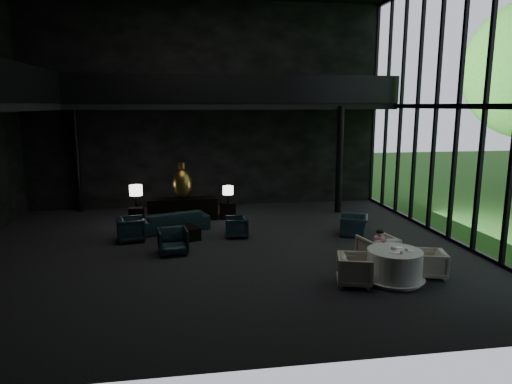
{
  "coord_description": "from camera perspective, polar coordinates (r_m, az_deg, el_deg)",
  "views": [
    {
      "loc": [
        -0.93,
        -12.35,
        4.03
      ],
      "look_at": [
        1.08,
        0.5,
        1.55
      ],
      "focal_mm": 32.0,
      "sensor_mm": 36.0,
      "label": 1
    }
  ],
  "objects": [
    {
      "name": "floor",
      "position": [
        13.02,
        -4.39,
        -7.26
      ],
      "size": [
        14.0,
        12.0,
        0.02
      ],
      "primitive_type": "cube",
      "color": "black",
      "rests_on": "ground"
    },
    {
      "name": "wall_back",
      "position": [
        18.37,
        -6.09,
        10.64
      ],
      "size": [
        14.0,
        0.04,
        8.0
      ],
      "primitive_type": "cube",
      "color": "black",
      "rests_on": "ground"
    },
    {
      "name": "wall_front",
      "position": [
        6.42,
        -0.57,
        10.53
      ],
      "size": [
        14.0,
        0.04,
        8.0
      ],
      "primitive_type": "cube",
      "color": "black",
      "rests_on": "ground"
    },
    {
      "name": "curtain_wall",
      "position": [
        14.65,
        24.02,
        9.76
      ],
      "size": [
        0.2,
        12.0,
        8.0
      ],
      "primitive_type": null,
      "color": "black",
      "rests_on": "ground"
    },
    {
      "name": "mezzanine_back",
      "position": [
        17.46,
        -2.59,
        10.69
      ],
      "size": [
        12.0,
        2.0,
        0.25
      ],
      "primitive_type": "cube",
      "color": "black",
      "rests_on": "wall_back"
    },
    {
      "name": "railing_left",
      "position": [
        13.02,
        -27.77,
        12.1
      ],
      "size": [
        0.06,
        12.0,
        1.0
      ],
      "primitive_type": "cube",
      "color": "black",
      "rests_on": "mezzanine_left"
    },
    {
      "name": "railing_back",
      "position": [
        16.47,
        -2.21,
        12.77
      ],
      "size": [
        12.0,
        0.06,
        1.0
      ],
      "primitive_type": "cube",
      "color": "black",
      "rests_on": "mezzanine_back"
    },
    {
      "name": "column_nw",
      "position": [
        18.61,
        -21.51,
        3.78
      ],
      "size": [
        0.24,
        0.24,
        4.0
      ],
      "primitive_type": "cylinder",
      "color": "black",
      "rests_on": "floor"
    },
    {
      "name": "column_ne",
      "position": [
        17.44,
        10.38,
        3.94
      ],
      "size": [
        0.24,
        0.24,
        4.0
      ],
      "primitive_type": "cylinder",
      "color": "black",
      "rests_on": "floor"
    },
    {
      "name": "console",
      "position": [
        16.47,
        -9.12,
        -2.11
      ],
      "size": [
        2.44,
        0.56,
        0.78
      ],
      "primitive_type": "cube",
      "color": "black",
      "rests_on": "floor"
    },
    {
      "name": "bronze_urn",
      "position": [
        16.28,
        -9.22,
        1.09
      ],
      "size": [
        0.69,
        0.69,
        1.28
      ],
      "color": "#925C33",
      "rests_on": "console"
    },
    {
      "name": "side_table_left",
      "position": [
        16.46,
        -14.69,
        -2.75
      ],
      "size": [
        0.5,
        0.5,
        0.55
      ],
      "primitive_type": "cube",
      "color": "black",
      "rests_on": "floor"
    },
    {
      "name": "table_lamp_left",
      "position": [
        16.42,
        -14.78,
        0.1
      ],
      "size": [
        0.45,
        0.45,
        0.75
      ],
      "color": "black",
      "rests_on": "side_table_left"
    },
    {
      "name": "side_table_right",
      "position": [
        16.54,
        -3.56,
        -2.28
      ],
      "size": [
        0.53,
        0.53,
        0.59
      ],
      "primitive_type": "cube",
      "color": "black",
      "rests_on": "floor"
    },
    {
      "name": "table_lamp_right",
      "position": [
        16.17,
        -3.52,
        0.12
      ],
      "size": [
        0.38,
        0.38,
        0.63
      ],
      "color": "black",
      "rests_on": "side_table_right"
    },
    {
      "name": "sofa",
      "position": [
        15.07,
        -10.37,
        -2.98
      ],
      "size": [
        2.6,
        1.51,
        0.98
      ],
      "primitive_type": "imported",
      "rotation": [
        0.0,
        0.0,
        3.48
      ],
      "color": "black",
      "rests_on": "floor"
    },
    {
      "name": "lounge_armchair_west",
      "position": [
        14.24,
        -15.31,
        -4.32
      ],
      "size": [
        0.9,
        0.94,
        0.83
      ],
      "primitive_type": "imported",
      "rotation": [
        0.0,
        0.0,
        1.77
      ],
      "color": "black",
      "rests_on": "floor"
    },
    {
      "name": "lounge_armchair_east",
      "position": [
        14.18,
        -2.44,
        -4.38
      ],
      "size": [
        0.63,
        0.66,
        0.64
      ],
      "primitive_type": "imported",
      "rotation": [
        0.0,
        0.0,
        -1.64
      ],
      "color": "black",
      "rests_on": "floor"
    },
    {
      "name": "lounge_armchair_south",
      "position": [
        12.77,
        -10.35,
        -5.87
      ],
      "size": [
        0.89,
        0.84,
        0.81
      ],
      "primitive_type": "imported",
      "rotation": [
        0.0,
        0.0,
        0.14
      ],
      "color": "black",
      "rests_on": "floor"
    },
    {
      "name": "window_armchair",
      "position": [
        14.7,
        12.14,
        -3.89
      ],
      "size": [
        0.82,
        0.98,
        0.73
      ],
      "primitive_type": "imported",
      "rotation": [
        0.0,
        0.0,
        -1.96
      ],
      "color": "black",
      "rests_on": "floor"
    },
    {
      "name": "coffee_table",
      "position": [
        14.13,
        -9.12,
        -5.13
      ],
      "size": [
        1.1,
        1.1,
        0.37
      ],
      "primitive_type": "cube",
      "rotation": [
        0.0,
        0.0,
        0.41
      ],
      "color": "black",
      "rests_on": "floor"
    },
    {
      "name": "dining_table",
      "position": [
        11.17,
        16.87,
        -9.05
      ],
      "size": [
        1.42,
        1.42,
        0.75
      ],
      "color": "white",
      "rests_on": "floor"
    },
    {
      "name": "dining_chair_north",
      "position": [
        12.08,
        14.95,
        -6.75
      ],
      "size": [
        1.05,
        1.01,
        0.93
      ],
      "primitive_type": "imported",
      "rotation": [
        0.0,
        0.0,
        3.34
      ],
      "color": "#BEB29A",
      "rests_on": "floor"
    },
    {
      "name": "dining_chair_east",
      "position": [
        11.73,
        20.9,
        -8.38
      ],
      "size": [
        0.72,
        0.75,
        0.64
      ],
      "primitive_type": "imported",
      "rotation": [
        0.0,
        0.0,
        -1.83
      ],
      "color": "#BBA999",
      "rests_on": "floor"
    },
    {
      "name": "dining_chair_west",
      "position": [
        10.71,
        12.25,
        -9.3
      ],
      "size": [
        0.9,
        0.93,
        0.79
      ],
      "primitive_type": "imported",
      "rotation": [
        0.0,
        0.0,
        1.29
      ],
      "color": "tan",
      "rests_on": "floor"
    },
    {
      "name": "child",
      "position": [
        11.82,
        15.17,
        -5.84
      ],
      "size": [
        0.26,
        0.26,
        0.55
      ],
      "rotation": [
        0.0,
        0.0,
        3.14
      ],
      "color": "#CA8A9A",
      "rests_on": "dining_chair_north"
    },
    {
      "name": "plate_a",
      "position": [
        10.88,
        16.95,
        -7.19
      ],
      "size": [
        0.32,
        0.32,
        0.02
      ],
      "primitive_type": "cylinder",
      "rotation": [
        0.0,
        0.0,
        0.36
      ],
      "color": "white",
      "rests_on": "dining_table"
    },
    {
      "name": "plate_b",
      "position": [
        11.26,
        17.35,
        -6.62
      ],
      "size": [
        0.24,
        0.24,
        0.01
      ],
      "primitive_type": "cylinder",
      "rotation": [
        0.0,
        0.0,
        0.23
      ],
      "color": "white",
      "rests_on": "dining_table"
    },
    {
      "name": "saucer",
      "position": [
        11.07,
        18.65,
        -6.99
      ],
      "size": [
        0.16,
        0.16,
        0.01
      ],
      "primitive_type": "cylinder",
      "rotation": [
        0.0,
        0.0,
        -0.15
      ],
      "color": "white",
      "rests_on": "dining_table"
    },
    {
      "name": "coffee_cup",
      "position": [
        11.07,
        18.31,
        -6.78
      ],
      "size": [
        0.1,
        0.1,
        0.06
      ],
      "primitive_type": "cylinder",
      "rotation": [
        0.0,
        0.0,
        0.31
      ],
      "color": "white",
      "rests_on": "saucer"
    },
    {
      "name": "cereal_bowl",
      "position": [
        11.06,
        16.9,
        -6.73
      ],
      "size": [
        0.16,
        0.16,
        0.08
      ],
      "primitive_type": "ellipsoid",
      "color": "white",
      "rests_on": "dining_table"
    },
    {
      "name": "cream_pot",
      "position": [
        10.81,
        17.72,
        -7.19
      ],
      "size": [
        0.08,
        0.08,
        0.07
      ],
      "primitive_type": "cylinder",
      "rotation": [
        0.0,
        0.0,
        -0.23
      ],
      "color": "#99999E",
      "rests_on": "dining_table"
    }
  ]
}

